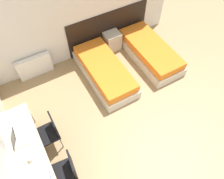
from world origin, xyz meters
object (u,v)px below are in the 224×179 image
at_px(nightstand, 112,41).
at_px(chair_near_laptop, 49,132).
at_px(chair_near_notebook, 66,170).
at_px(laptop, 19,139).
at_px(bed_near_window, 105,71).
at_px(bed_near_door, 150,52).

relative_size(nightstand, chair_near_laptop, 0.58).
bearing_deg(chair_near_notebook, chair_near_laptop, 95.86).
distance_m(chair_near_laptop, laptop, 0.56).
bearing_deg(laptop, chair_near_notebook, -55.79).
distance_m(nightstand, chair_near_laptop, 3.02).
relative_size(bed_near_window, chair_near_laptop, 2.21).
relative_size(chair_near_notebook, laptop, 2.47).
xyz_separation_m(nightstand, chair_near_laptop, (-2.40, -1.82, 0.25)).
bearing_deg(laptop, nightstand, 35.36).
xyz_separation_m(bed_near_door, nightstand, (-0.68, 0.80, 0.05)).
relative_size(bed_near_door, chair_near_laptop, 2.21).
bearing_deg(bed_near_door, laptop, -163.37).
distance_m(chair_near_notebook, laptop, 0.95).
xyz_separation_m(chair_near_laptop, chair_near_notebook, (-0.00, -0.81, 0.00)).
bearing_deg(nightstand, bed_near_window, -130.11).
distance_m(bed_near_window, chair_near_laptop, 2.02).
xyz_separation_m(chair_near_laptop, laptop, (-0.48, -0.04, 0.28)).
height_order(bed_near_window, nightstand, nightstand).
height_order(bed_near_window, chair_near_notebook, chair_near_notebook).
xyz_separation_m(nightstand, chair_near_notebook, (-2.40, -2.64, 0.25)).
xyz_separation_m(bed_near_window, laptop, (-2.20, -1.06, 0.58)).
distance_m(bed_near_door, chair_near_laptop, 3.25).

